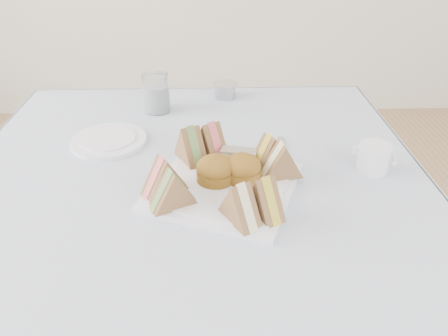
{
  "coord_description": "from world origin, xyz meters",
  "views": [
    {
      "loc": [
        0.04,
        -0.81,
        1.26
      ],
      "look_at": [
        0.06,
        -0.06,
        0.8
      ],
      "focal_mm": 35.0,
      "sensor_mm": 36.0,
      "label": 1
    }
  ],
  "objects_px": {
    "table": "(199,294)",
    "water_glass": "(156,93)",
    "serving_plate": "(224,186)",
    "creamer_jug": "(374,158)"
  },
  "relations": [
    {
      "from": "table",
      "to": "serving_plate",
      "type": "distance_m",
      "value": 0.39
    },
    {
      "from": "table",
      "to": "creamer_jug",
      "type": "bearing_deg",
      "value": 0.68
    },
    {
      "from": "creamer_jug",
      "to": "serving_plate",
      "type": "bearing_deg",
      "value": -151.73
    },
    {
      "from": "serving_plate",
      "to": "creamer_jug",
      "type": "xyz_separation_m",
      "value": [
        0.33,
        0.06,
        0.02
      ]
    },
    {
      "from": "table",
      "to": "serving_plate",
      "type": "xyz_separation_m",
      "value": [
        0.06,
        -0.06,
        0.38
      ]
    },
    {
      "from": "water_glass",
      "to": "creamer_jug",
      "type": "relative_size",
      "value": 1.52
    },
    {
      "from": "serving_plate",
      "to": "creamer_jug",
      "type": "relative_size",
      "value": 3.96
    },
    {
      "from": "table",
      "to": "water_glass",
      "type": "height_order",
      "value": "water_glass"
    },
    {
      "from": "table",
      "to": "water_glass",
      "type": "xyz_separation_m",
      "value": [
        -0.11,
        0.34,
        0.43
      ]
    },
    {
      "from": "serving_plate",
      "to": "water_glass",
      "type": "distance_m",
      "value": 0.44
    }
  ]
}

